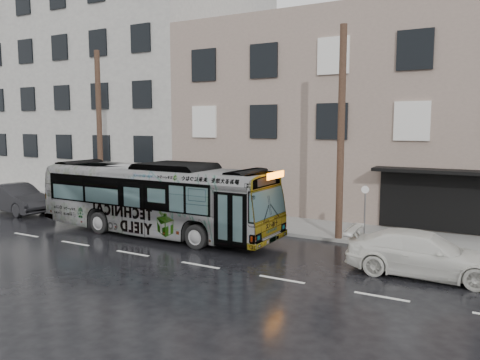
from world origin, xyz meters
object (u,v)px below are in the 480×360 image
at_px(white_sedan, 423,254).
at_px(dark_sedan, 16,198).
at_px(bus, 156,198).
at_px(utility_pole_front, 341,134).
at_px(sign_post, 365,213).
at_px(utility_pole_rear, 99,132).

relative_size(white_sedan, dark_sedan, 1.01).
bearing_deg(bus, white_sedan, -90.84).
distance_m(utility_pole_front, sign_post, 3.48).
relative_size(utility_pole_rear, white_sedan, 1.78).
bearing_deg(dark_sedan, white_sedan, -85.18).
height_order(utility_pole_front, sign_post, utility_pole_front).
bearing_deg(utility_pole_rear, utility_pole_front, 0.00).
relative_size(sign_post, dark_sedan, 0.48).
distance_m(utility_pole_front, dark_sedan, 18.78).
xyz_separation_m(utility_pole_front, bus, (-7.80, -2.75, -2.98)).
height_order(utility_pole_rear, white_sedan, utility_pole_rear).
bearing_deg(utility_pole_rear, sign_post, 0.00).
bearing_deg(white_sedan, dark_sedan, 86.67).
distance_m(utility_pole_rear, dark_sedan, 6.21).
xyz_separation_m(utility_pole_front, sign_post, (1.10, 0.00, -3.30)).
bearing_deg(utility_pole_rear, bus, -23.87).
bearing_deg(utility_pole_front, utility_pole_rear, 180.00).
bearing_deg(sign_post, utility_pole_rear, 180.00).
bearing_deg(white_sedan, utility_pole_rear, 78.46).
height_order(utility_pole_rear, dark_sedan, utility_pole_rear).
relative_size(utility_pole_front, utility_pole_rear, 1.00).
xyz_separation_m(sign_post, white_sedan, (2.77, -3.12, -0.62)).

